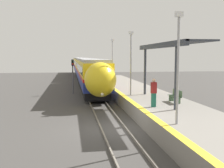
# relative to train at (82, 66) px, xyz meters

# --- Properties ---
(ground_plane) EXTENTS (120.00, 120.00, 0.00)m
(ground_plane) POSITION_rel_train_xyz_m (0.00, -41.65, -2.27)
(ground_plane) COLOR #423F3D
(rail_left) EXTENTS (0.08, 90.00, 0.15)m
(rail_left) POSITION_rel_train_xyz_m (-0.72, -41.65, -2.19)
(rail_left) COLOR slate
(rail_left) RESTS_ON ground_plane
(rail_right) EXTENTS (0.08, 90.00, 0.15)m
(rail_right) POSITION_rel_train_xyz_m (0.72, -41.65, -2.19)
(rail_right) COLOR slate
(rail_right) RESTS_ON ground_plane
(train) EXTENTS (2.77, 72.58, 3.96)m
(train) POSITION_rel_train_xyz_m (0.00, 0.00, 0.00)
(train) COLOR black
(train) RESTS_ON ground_plane
(platform_right) EXTENTS (4.58, 64.00, 1.04)m
(platform_right) POSITION_rel_train_xyz_m (3.98, -41.65, -1.75)
(platform_right) COLOR gray
(platform_right) RESTS_ON ground_plane
(platform_bench) EXTENTS (0.44, 1.65, 0.89)m
(platform_bench) POSITION_rel_train_xyz_m (4.87, -38.90, -0.76)
(platform_bench) COLOR #4C6B4C
(platform_bench) RESTS_ON platform_right
(person_waiting) EXTENTS (0.36, 0.24, 1.82)m
(person_waiting) POSITION_rel_train_xyz_m (2.80, -40.42, -0.28)
(person_waiting) COLOR #1E604C
(person_waiting) RESTS_ON platform_right
(railway_signal) EXTENTS (0.28, 0.28, 3.91)m
(railway_signal) POSITION_rel_train_xyz_m (-2.16, -25.30, 0.15)
(railway_signal) COLOR #59595E
(railway_signal) RESTS_ON ground_plane
(lamppost_near) EXTENTS (0.36, 0.20, 5.27)m
(lamppost_near) POSITION_rel_train_xyz_m (2.56, -44.99, 1.79)
(lamppost_near) COLOR #9E9EA3
(lamppost_near) RESTS_ON platform_right
(lamppost_mid) EXTENTS (0.36, 0.20, 5.27)m
(lamppost_mid) POSITION_rel_train_xyz_m (2.56, -34.67, 1.79)
(lamppost_mid) COLOR #9E9EA3
(lamppost_mid) RESTS_ON platform_right
(lamppost_far) EXTENTS (0.36, 0.20, 5.27)m
(lamppost_far) POSITION_rel_train_xyz_m (2.56, -24.36, 1.79)
(lamppost_far) COLOR #9E9EA3
(lamppost_far) RESTS_ON platform_right
(station_canopy) EXTENTS (2.02, 10.07, 4.17)m
(station_canopy) POSITION_rel_train_xyz_m (4.41, -37.98, 2.63)
(station_canopy) COLOR #333842
(station_canopy) RESTS_ON platform_right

